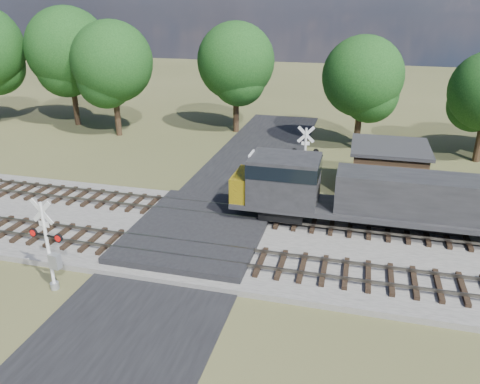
# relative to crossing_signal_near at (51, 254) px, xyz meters

# --- Properties ---
(ground) EXTENTS (160.00, 160.00, 0.00)m
(ground) POSITION_rel_crossing_signal_near_xyz_m (4.49, 5.99, -1.82)
(ground) COLOR #434726
(ground) RESTS_ON ground
(ballast_bed) EXTENTS (140.00, 10.00, 0.30)m
(ballast_bed) POSITION_rel_crossing_signal_near_xyz_m (14.49, 6.49, -1.67)
(ballast_bed) COLOR gray
(ballast_bed) RESTS_ON ground
(road) EXTENTS (7.00, 60.00, 0.08)m
(road) POSITION_rel_crossing_signal_near_xyz_m (4.49, 5.99, -1.78)
(road) COLOR black
(road) RESTS_ON ground
(crossing_panel) EXTENTS (7.00, 9.00, 0.62)m
(crossing_panel) POSITION_rel_crossing_signal_near_xyz_m (4.49, 6.49, -1.50)
(crossing_panel) COLOR #262628
(crossing_panel) RESTS_ON ground
(track_near) EXTENTS (140.00, 2.60, 0.33)m
(track_near) POSITION_rel_crossing_signal_near_xyz_m (7.61, 3.99, -1.40)
(track_near) COLOR black
(track_near) RESTS_ON ballast_bed
(track_far) EXTENTS (140.00, 2.60, 0.33)m
(track_far) POSITION_rel_crossing_signal_near_xyz_m (7.61, 8.99, -1.40)
(track_far) COLOR black
(track_far) RESTS_ON ballast_bed
(crossing_signal_near) EXTENTS (1.76, 0.42, 4.36)m
(crossing_signal_near) POSITION_rel_crossing_signal_near_xyz_m (0.00, 0.00, 0.00)
(crossing_signal_near) COLOR silver
(crossing_signal_near) RESTS_ON ground
(crossing_signal_far) EXTENTS (1.80, 0.43, 4.48)m
(crossing_signal_far) POSITION_rel_crossing_signal_near_xyz_m (9.05, 14.62, 0.05)
(crossing_signal_far) COLOR silver
(crossing_signal_far) RESTS_ON ground
(equipment_shed) EXTENTS (4.93, 4.93, 3.35)m
(equipment_shed) POSITION_rel_crossing_signal_near_xyz_m (14.53, 15.46, -0.12)
(equipment_shed) COLOR #432A1C
(equipment_shed) RESTS_ON ground
(treeline) EXTENTS (78.30, 11.94, 11.96)m
(treeline) POSITION_rel_crossing_signal_near_xyz_m (6.26, 25.63, 5.11)
(treeline) COLOR black
(treeline) RESTS_ON ground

